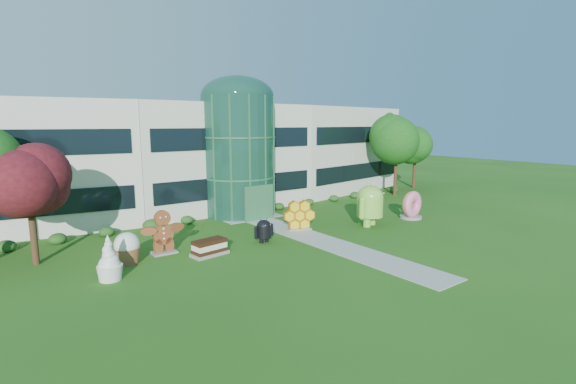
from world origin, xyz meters
TOP-DOWN VIEW (x-y plane):
  - ground at (0.00, 0.00)m, footprint 140.00×140.00m
  - building at (0.00, 18.00)m, footprint 46.00×15.00m
  - atrium at (0.00, 12.00)m, footprint 6.00×6.00m
  - walkway at (0.00, 2.00)m, footprint 2.40×20.00m
  - tree_red at (-15.50, 7.50)m, footprint 4.00×4.00m
  - trees_backdrop at (0.00, 13.00)m, footprint 52.00×8.00m
  - android_green at (5.65, 2.45)m, footprint 3.66×2.95m
  - android_black at (-3.18, 3.52)m, footprint 1.60×1.12m
  - donut at (10.17, 2.08)m, footprint 2.25×1.20m
  - gingerbread at (-9.20, 5.21)m, footprint 2.88×1.17m
  - ice_cream_sandwich at (-7.19, 3.23)m, footprint 2.25×1.34m
  - honeycomb at (0.64, 4.66)m, footprint 2.65×1.70m
  - froyo at (-12.87, 2.62)m, footprint 1.36×1.36m
  - cupcake at (-11.46, 4.60)m, footprint 1.78×1.78m

SIDE VIEW (x-z plane):
  - ground at x=0.00m, z-range 0.00..0.00m
  - walkway at x=0.00m, z-range 0.00..0.04m
  - ice_cream_sandwich at x=-7.19m, z-range 0.00..0.95m
  - android_black at x=-3.18m, z-range 0.00..1.75m
  - cupcake at x=-11.46m, z-range 0.00..1.77m
  - honeycomb at x=0.64m, z-range 0.00..1.96m
  - froyo at x=-12.87m, z-range 0.00..2.25m
  - donut at x=10.17m, z-range 0.00..2.27m
  - gingerbread at x=-9.20m, z-range 0.00..2.63m
  - android_green at x=5.65m, z-range 0.00..3.60m
  - tree_red at x=-15.50m, z-range 0.00..6.00m
  - trees_backdrop at x=0.00m, z-range 0.00..8.40m
  - building at x=0.00m, z-range 0.00..9.30m
  - atrium at x=0.00m, z-range 0.00..9.80m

